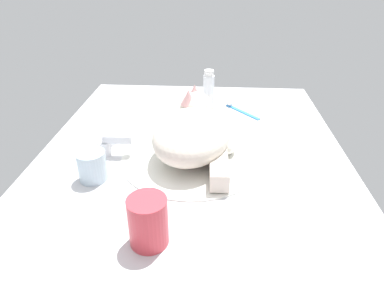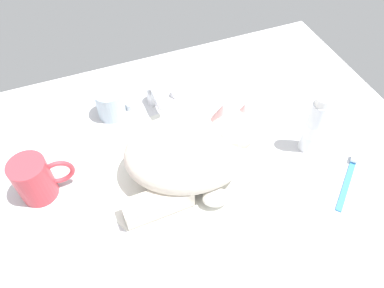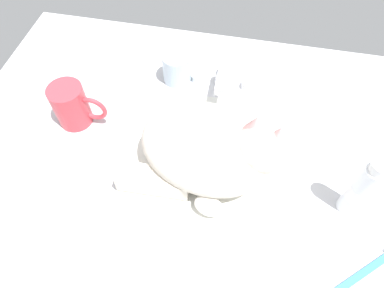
% 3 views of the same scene
% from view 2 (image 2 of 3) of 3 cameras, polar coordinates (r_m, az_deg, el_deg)
% --- Properties ---
extents(ground_plane, '(1.10, 0.83, 0.03)m').
position_cam_2_polar(ground_plane, '(0.81, -0.75, -4.86)').
color(ground_plane, silver).
extents(sink_basin, '(0.37, 0.37, 0.01)m').
position_cam_2_polar(sink_basin, '(0.79, -0.76, -4.09)').
color(sink_basin, silver).
rests_on(sink_basin, ground_plane).
extents(faucet, '(0.15, 0.09, 0.06)m').
position_cam_2_polar(faucet, '(0.92, -5.78, 7.34)').
color(faucet, silver).
rests_on(faucet, ground_plane).
extents(cat, '(0.31, 0.24, 0.15)m').
position_cam_2_polar(cat, '(0.74, 0.10, -1.09)').
color(cat, beige).
rests_on(cat, sink_basin).
extents(coffee_mug, '(0.12, 0.07, 0.10)m').
position_cam_2_polar(coffee_mug, '(0.79, -23.26, -5.06)').
color(coffee_mug, '#C63842').
rests_on(coffee_mug, ground_plane).
extents(rinse_cup, '(0.07, 0.07, 0.07)m').
position_cam_2_polar(rinse_cup, '(0.90, -12.64, 6.17)').
color(rinse_cup, silver).
rests_on(rinse_cup, ground_plane).
extents(toothpaste_bottle, '(0.04, 0.04, 0.15)m').
position_cam_2_polar(toothpaste_bottle, '(0.82, 18.44, 2.68)').
color(toothpaste_bottle, white).
rests_on(toothpaste_bottle, ground_plane).
extents(toothbrush, '(0.12, 0.11, 0.02)m').
position_cam_2_polar(toothbrush, '(0.85, 23.24, -4.95)').
color(toothbrush, '#388CD8').
rests_on(toothbrush, ground_plane).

